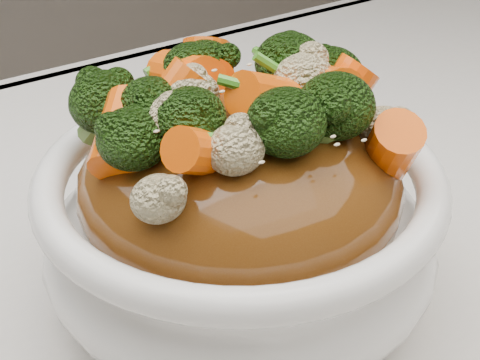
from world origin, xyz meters
TOP-DOWN VIEW (x-y plane):
  - tablecloth at (0.00, 0.00)m, footprint 1.20×0.80m
  - bowl at (-0.05, 0.05)m, footprint 0.23×0.23m
  - sauce_base at (-0.05, 0.05)m, footprint 0.19×0.19m
  - carrots at (-0.05, 0.05)m, footprint 0.19×0.19m
  - broccoli at (-0.05, 0.05)m, footprint 0.19×0.19m
  - cauliflower at (-0.05, 0.05)m, footprint 0.19×0.19m
  - scallions at (-0.05, 0.05)m, footprint 0.14×0.14m
  - sesame_seeds at (-0.05, 0.05)m, footprint 0.17×0.17m

SIDE VIEW (x-z plane):
  - tablecloth at x=0.00m, z-range 0.71..0.75m
  - bowl at x=-0.05m, z-range 0.75..0.84m
  - sauce_base at x=-0.05m, z-range 0.77..0.87m
  - cauliflower at x=-0.05m, z-range 0.86..0.90m
  - broccoli at x=-0.05m, z-range 0.86..0.91m
  - carrots at x=-0.05m, z-range 0.86..0.91m
  - scallions at x=-0.05m, z-range 0.88..0.90m
  - sesame_seeds at x=-0.05m, z-range 0.88..0.89m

